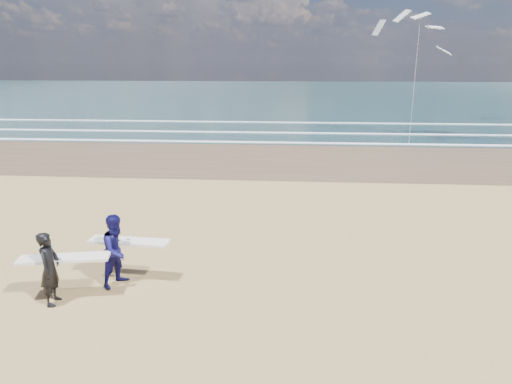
{
  "coord_description": "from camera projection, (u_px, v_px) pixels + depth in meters",
  "views": [
    {
      "loc": [
        5.22,
        -10.0,
        5.81
      ],
      "look_at": [
        3.98,
        6.0,
        1.16
      ],
      "focal_mm": 32.0,
      "sensor_mm": 36.0,
      "label": 1
    }
  ],
  "objects": [
    {
      "name": "surfer_near",
      "position": [
        52.0,
        267.0,
        11.11
      ],
      "size": [
        2.26,
        1.18,
        1.87
      ],
      "color": "black",
      "rests_on": "ground"
    },
    {
      "name": "ocean",
      "position": [
        378.0,
        95.0,
        79.03
      ],
      "size": [
        220.0,
        100.0,
        0.02
      ],
      "primitive_type": "cube",
      "color": "#1B373B",
      "rests_on": "ground"
    },
    {
      "name": "surfer_far",
      "position": [
        118.0,
        249.0,
        12.07
      ],
      "size": [
        2.23,
        1.29,
        1.96
      ],
      "color": "#0E0C45",
      "rests_on": "ground"
    },
    {
      "name": "foam_breakers",
      "position": [
        474.0,
        134.0,
        36.98
      ],
      "size": [
        220.0,
        11.7,
        0.05
      ],
      "color": "white",
      "rests_on": "ground"
    },
    {
      "name": "kite_1",
      "position": [
        417.0,
        60.0,
        33.72
      ],
      "size": [
        6.23,
        4.78,
        10.22
      ],
      "color": "slate",
      "rests_on": "ground"
    }
  ]
}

